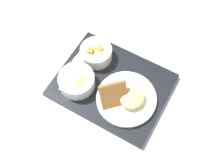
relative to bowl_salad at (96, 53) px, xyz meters
The scene contains 7 objects.
ground_plane 0.13m from the bowl_salad, 36.58° to the right, with size 4.00×4.00×0.00m, color silver.
serving_tray 0.13m from the bowl_salad, 36.58° to the right, with size 0.40×0.32×0.02m.
bowl_salad is the anchor object (origin of this frame).
bowl_soup 0.13m from the bowl_salad, 93.18° to the right, with size 0.12×0.12×0.06m.
plate_main 0.20m from the bowl_salad, 32.60° to the right, with size 0.20×0.20×0.09m.
knife 0.10m from the bowl_salad, 132.98° to the right, with size 0.03×0.16×0.01m.
spoon 0.09m from the bowl_salad, 128.36° to the right, with size 0.04×0.16×0.01m.
Camera 1 is at (0.19, -0.39, 0.90)m, focal length 45.00 mm.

